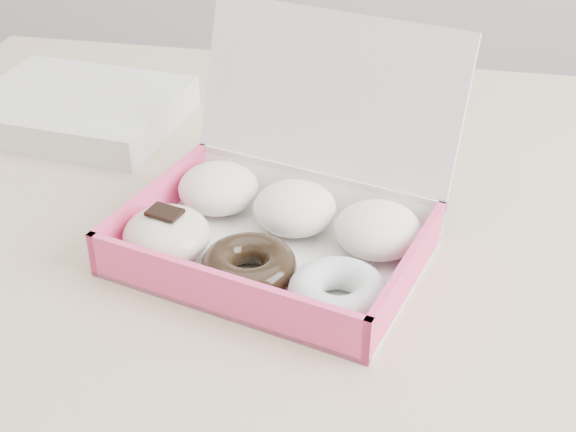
# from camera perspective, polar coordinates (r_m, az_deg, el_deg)

# --- Properties ---
(table) EXTENTS (1.20, 0.80, 0.75)m
(table) POSITION_cam_1_polar(r_m,az_deg,el_deg) (0.95, 3.15, -2.41)
(table) COLOR tan
(table) RESTS_ON ground
(donut_box) EXTENTS (0.35, 0.33, 0.21)m
(donut_box) POSITION_cam_1_polar(r_m,az_deg,el_deg) (0.80, -0.72, -0.29)
(donut_box) COLOR white
(donut_box) RESTS_ON table
(newspapers) EXTENTS (0.28, 0.23, 0.04)m
(newspapers) POSITION_cam_1_polar(r_m,az_deg,el_deg) (1.09, -14.70, 7.38)
(newspapers) COLOR white
(newspapers) RESTS_ON table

